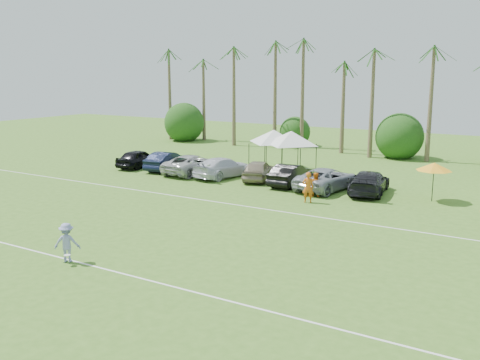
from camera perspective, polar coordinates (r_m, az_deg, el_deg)
The scene contains 27 objects.
ground at distance 24.24m, azimuth -23.30°, elevation -8.72°, with size 120.00×120.00×0.00m, color #416B20.
field_lines at distance 29.30m, azimuth -10.55°, elevation -4.50°, with size 80.00×12.10×0.01m.
palm_tree_0 at distance 65.31m, azimuth -7.81°, elevation 10.96°, with size 2.40×2.40×8.90m.
palm_tree_1 at distance 62.31m, azimuth -4.17°, elevation 11.82°, with size 2.40×2.40×9.90m.
palm_tree_2 at distance 59.58m, azimuth -0.15°, elevation 12.69°, with size 2.40×2.40×10.90m.
palm_tree_3 at distance 57.64m, azimuth 3.35°, elevation 13.56°, with size 2.40×2.40×11.90m.
palm_tree_4 at distance 55.85m, azimuth 7.02°, elevation 10.91°, with size 2.40×2.40×8.90m.
palm_tree_5 at distance 54.33m, azimuth 10.98°, elevation 11.69°, with size 2.40×2.40×9.90m.
palm_tree_6 at distance 53.09m, azimuth 15.16°, elevation 12.45°, with size 2.40×2.40×10.90m.
palm_tree_7 at distance 52.14m, azimuth 19.54°, elevation 13.15°, with size 2.40×2.40×11.90m.
bush_tree_0 at distance 64.58m, azimuth -5.03°, elevation 5.97°, with size 4.00×4.00×4.00m.
bush_tree_1 at distance 57.93m, azimuth 5.48°, elevation 5.33°, with size 4.00×4.00×4.00m.
bush_tree_2 at distance 53.88m, azimuth 17.09°, elevation 4.41°, with size 4.00×4.00×4.00m.
sideline_player_a at distance 33.26m, azimuth 7.26°, elevation -0.78°, with size 0.70×0.46×1.93m, color #CC5B16.
sideline_player_b at distance 34.97m, azimuth 8.02°, elevation -0.48°, with size 0.77×0.60×1.59m, color orange.
canopy_tent_left at distance 44.56m, azimuth 3.65°, elevation 5.36°, with size 4.66×4.66×3.78m.
canopy_tent_right at distance 43.13m, azimuth 5.49°, elevation 5.22°, with size 4.76×4.76×3.85m.
market_umbrella at distance 35.22m, azimuth 20.00°, elevation 1.34°, with size 2.20×2.20×2.45m.
frisbee_player at distance 24.02m, azimuth -17.98°, elevation -6.36°, with size 1.27×1.12×1.71m.
parked_car_0 at distance 46.03m, azimuth -10.77°, elevation 2.28°, with size 1.81×4.49×1.53m, color black.
parked_car_1 at distance 44.39m, azimuth -7.84°, elevation 2.04°, with size 1.62×4.64×1.53m, color black.
parked_car_2 at distance 42.50m, azimuth -5.05°, elevation 1.68°, with size 2.54×5.50×1.53m, color #AEAEAE.
parked_car_3 at distance 40.97m, azimuth -1.79°, elevation 1.35°, with size 2.14×5.27×1.53m, color silver.
parked_car_4 at distance 39.91m, azimuth 1.97°, elevation 1.08°, with size 1.81×4.49×1.53m, color gray.
parked_car_5 at distance 38.27m, azimuth 5.39°, elevation 0.58°, with size 1.62×4.64×1.53m, color black.
parked_car_6 at distance 37.04m, azimuth 9.25°, elevation 0.11°, with size 2.54×5.50×1.53m, color #9498A1.
parked_car_7 at distance 36.49m, azimuth 13.61°, elevation -0.24°, with size 2.14×5.27×1.53m, color black.
Camera 1 is at (18.86, -12.95, 7.99)m, focal length 40.00 mm.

